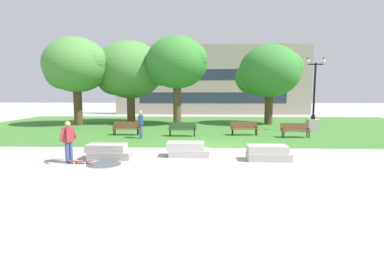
{
  "coord_description": "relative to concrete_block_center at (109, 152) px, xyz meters",
  "views": [
    {
      "loc": [
        -0.47,
        -15.4,
        2.85
      ],
      "look_at": [
        -0.97,
        -1.4,
        1.2
      ],
      "focal_mm": 28.0,
      "sensor_mm": 36.0,
      "label": 1
    }
  ],
  "objects": [
    {
      "name": "tree_far_right",
      "position": [
        -6.95,
        13.26,
        4.86
      ],
      "size": [
        5.81,
        5.54,
        7.58
      ],
      "color": "#4C3823",
      "rests_on": "grass_lawn"
    },
    {
      "name": "tree_far_left",
      "position": [
        1.75,
        13.74,
        5.08
      ],
      "size": [
        5.58,
        5.31,
        7.71
      ],
      "color": "brown",
      "rests_on": "grass_lawn"
    },
    {
      "name": "concrete_block_right",
      "position": [
        6.86,
        -0.04,
        0.0
      ],
      "size": [
        1.8,
        0.9,
        0.64
      ],
      "color": "#B2ADA3",
      "rests_on": "ground"
    },
    {
      "name": "skateboard",
      "position": [
        -0.87,
        -0.93,
        -0.22
      ],
      "size": [
        1.02,
        0.25,
        0.14
      ],
      "color": "maroon",
      "rests_on": "ground"
    },
    {
      "name": "park_bench_far_right",
      "position": [
        9.96,
        6.47,
        0.23
      ],
      "size": [
        1.83,
        0.65,
        0.9
      ],
      "color": "brown",
      "rests_on": "grass_lawn"
    },
    {
      "name": "building_facade_distant",
      "position": [
        5.34,
        27.25,
        4.22
      ],
      "size": [
        25.63,
        1.03,
        9.07
      ],
      "color": "gray",
      "rests_on": "ground"
    },
    {
      "name": "ground_plane",
      "position": [
        4.55,
        2.75,
        -0.31
      ],
      "size": [
        140.0,
        140.0,
        0.0
      ],
      "primitive_type": "plane",
      "color": "#A3A09B"
    },
    {
      "name": "person_skateboarder",
      "position": [
        -1.38,
        -0.82,
        0.66
      ],
      "size": [
        0.36,
        0.99,
        1.71
      ],
      "color": "#384C7A",
      "rests_on": "ground"
    },
    {
      "name": "lamp_post_right",
      "position": [
        12.17,
        9.5,
        0.79
      ],
      "size": [
        1.32,
        0.8,
        5.36
      ],
      "color": "#ADA89E",
      "rests_on": "grass_lawn"
    },
    {
      "name": "person_bystander_near_lawn",
      "position": [
        0.23,
        5.74,
        0.68
      ],
      "size": [
        0.26,
        0.62,
        1.71
      ],
      "color": "#384C7A",
      "rests_on": "grass_lawn"
    },
    {
      "name": "concrete_block_center",
      "position": [
        0.0,
        0.0,
        0.0
      ],
      "size": [
        1.9,
        0.9,
        0.64
      ],
      "color": "#9E9991",
      "rests_on": "ground"
    },
    {
      "name": "grass_lawn",
      "position": [
        4.55,
        12.75,
        -0.3
      ],
      "size": [
        40.0,
        20.0,
        0.02
      ],
      "primitive_type": "cube",
      "color": "#3D752D",
      "rests_on": "ground"
    },
    {
      "name": "puddle",
      "position": [
        0.12,
        -1.04,
        -0.3
      ],
      "size": [
        1.37,
        1.37,
        0.01
      ],
      "primitive_type": "cylinder",
      "color": "#47515B",
      "rests_on": "ground"
    },
    {
      "name": "park_bench_near_right",
      "position": [
        6.86,
        7.4,
        0.23
      ],
      "size": [
        1.84,
        0.67,
        0.9
      ],
      "color": "brown",
      "rests_on": "grass_lawn"
    },
    {
      "name": "tree_near_right",
      "position": [
        -2.8,
        15.49,
        4.59
      ],
      "size": [
        6.55,
        6.24,
        7.6
      ],
      "color": "brown",
      "rests_on": "grass_lawn"
    },
    {
      "name": "park_bench_far_left",
      "position": [
        2.75,
        6.8,
        0.23
      ],
      "size": [
        1.81,
        0.56,
        0.9
      ],
      "color": "#284723",
      "rests_on": "grass_lawn"
    },
    {
      "name": "tree_near_left",
      "position": [
        9.92,
        14.47,
        4.38
      ],
      "size": [
        5.71,
        5.43,
        7.06
      ],
      "color": "#4C3823",
      "rests_on": "grass_lawn"
    },
    {
      "name": "park_bench_near_left",
      "position": [
        -1.06,
        7.19,
        0.23
      ],
      "size": [
        1.8,
        0.53,
        0.9
      ],
      "color": "brown",
      "rests_on": "grass_lawn"
    },
    {
      "name": "concrete_block_left",
      "position": [
        3.41,
        0.63,
        0.0
      ],
      "size": [
        1.89,
        0.9,
        0.64
      ],
      "color": "#BCB7B2",
      "rests_on": "ground"
    }
  ]
}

